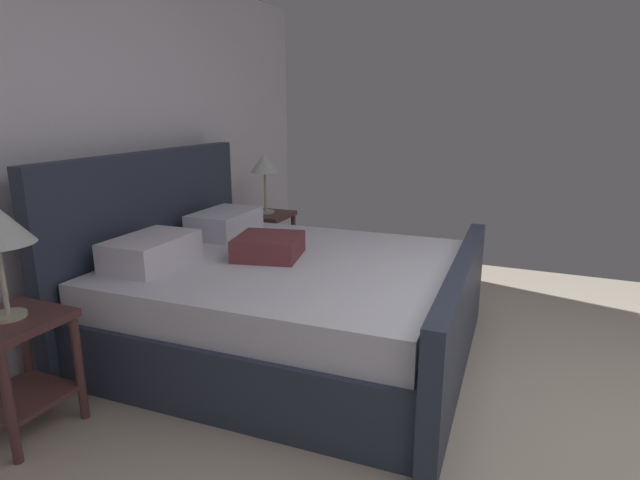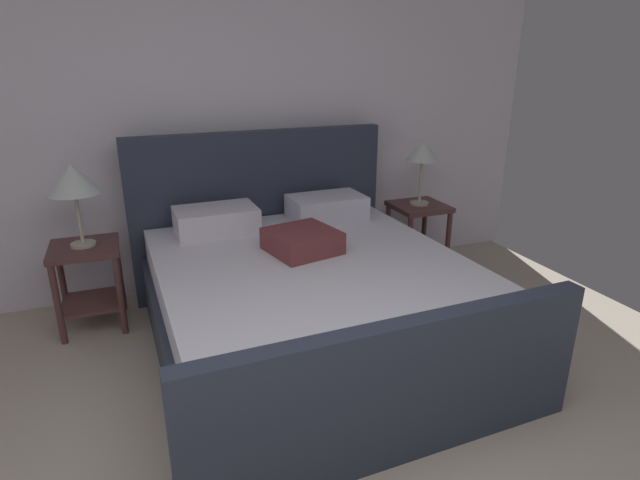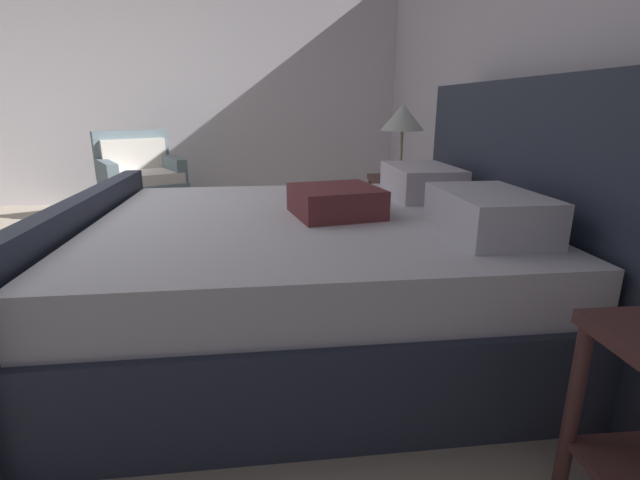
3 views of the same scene
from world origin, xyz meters
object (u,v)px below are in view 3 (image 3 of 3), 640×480
(nightstand_left, at_px, (399,202))
(armchair, at_px, (142,188))
(table_lamp_left, at_px, (403,119))
(bed, at_px, (317,266))

(nightstand_left, bearing_deg, armchair, -116.70)
(armchair, bearing_deg, table_lamp_left, 63.30)
(bed, bearing_deg, table_lamp_left, 149.83)
(bed, distance_m, armchair, 2.94)
(bed, xyz_separation_m, armchair, (-2.49, -1.56, -0.00))
(bed, relative_size, armchair, 2.32)
(bed, distance_m, table_lamp_left, 1.68)
(bed, relative_size, table_lamp_left, 4.11)
(table_lamp_left, bearing_deg, bed, -30.17)
(table_lamp_left, height_order, armchair, table_lamp_left)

